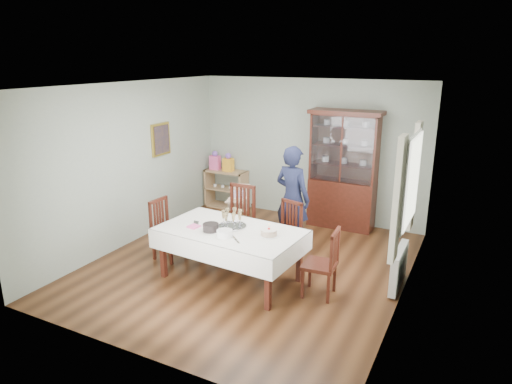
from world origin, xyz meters
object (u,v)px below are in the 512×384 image
Objects in this scene: chair_far_right at (284,244)px; chair_end_left at (169,241)px; sideboard at (226,189)px; chair_far_left at (237,231)px; woman at (292,198)px; gift_bag_orange at (228,163)px; gift_bag_pink at (215,161)px; birthday_cake at (269,233)px; dining_table at (231,254)px; china_cabinet at (343,168)px; champagne_tray at (232,222)px; chair_end_right at (321,276)px; high_chair at (239,216)px.

chair_end_left is at bearing -140.59° from chair_far_right.
sideboard is 0.84× the size of chair_far_left.
woman is 4.56× the size of gift_bag_orange.
gift_bag_pink is (-2.41, 1.87, 0.69)m from chair_far_right.
birthday_cake is (0.15, -0.88, 0.53)m from chair_far_right.
china_cabinet is at bearing 74.43° from dining_table.
china_cabinet reaches higher than chair_far_left.
woman is at bearing 32.68° from chair_far_left.
champagne_tray is 1.59× the size of birthday_cake.
chair_end_left is 1.01× the size of chair_end_right.
high_chair is at bearing 114.69° from dining_table.
dining_table is 1.02m from chair_far_right.
woman is at bearing -108.06° from china_cabinet.
china_cabinet is 5.34× the size of champagne_tray.
chair_end_right is (0.52, -2.64, -0.84)m from china_cabinet.
champagne_tray is (0.40, -0.86, 0.51)m from chair_far_left.
china_cabinet is at bearing -0.03° from gift_bag_pink.
chair_end_right is (2.54, -0.04, -0.00)m from chair_end_left.
gift_bag_orange is at bearing 179.96° from china_cabinet.
chair_end_left is 0.55× the size of woman.
chair_far_left is 1.13× the size of chair_end_left.
dining_table is 2.19× the size of chair_end_left.
champagne_tray is at bearing 87.75° from woman.
chair_end_right is at bearing -24.95° from chair_far_left.
dining_table is at bearing -54.69° from gift_bag_pink.
china_cabinet is 1.44m from woman.
chair_far_right is 1.27m from high_chair.
woman is 4.26× the size of champagne_tray.
woman is at bearing -47.54° from chair_end_left.
gift_bag_pink is 0.32m from gift_bag_orange.
gift_bag_orange reaches higher than sideboard.
woman is at bearing -12.99° from high_chair.
chair_end_right is (1.30, 0.14, -0.10)m from dining_table.
dining_table is 1.05m from chair_far_left.
chair_far_right is 1.04m from birthday_cake.
high_chair is (-1.12, 0.58, 0.10)m from chair_far_right.
champagne_tray reaches higher than chair_end_left.
china_cabinet reaches higher than high_chair.
chair_far_left is (-0.43, 0.96, -0.07)m from dining_table.
dining_table is 3.47m from gift_bag_pink.
chair_end_right is (1.73, -0.81, -0.04)m from chair_far_left.
chair_far_right is (2.16, -1.89, -0.12)m from sideboard.
chair_end_right is (3.02, -2.66, -0.12)m from sideboard.
sideboard is at bearing 122.12° from champagne_tray.
chair_far_left is 2.30m from gift_bag_orange.
china_cabinet is 2.60m from sideboard.
woman is 1.14m from high_chair.
champagne_tray is at bearing 103.18° from dining_table.
gift_bag_orange is at bearing -16.26° from sideboard.
birthday_cake is at bearing -85.40° from chair_end_right.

